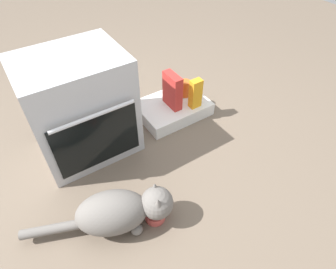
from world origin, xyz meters
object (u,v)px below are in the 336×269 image
object	(u,v)px
food_bowl	(154,215)
sauce_jar	(185,88)
juice_carton	(195,94)
cat	(120,211)
cereal_box	(172,91)
oven	(80,107)
pantry_cabinet	(173,108)

from	to	relation	value
food_bowl	sauce_jar	bearing A→B (deg)	45.25
juice_carton	cat	bearing A→B (deg)	-149.25
cereal_box	cat	bearing A→B (deg)	-139.95
cereal_box	oven	bearing A→B (deg)	176.43
sauce_jar	juice_carton	bearing A→B (deg)	-96.46
oven	cereal_box	distance (m)	0.71
oven	sauce_jar	bearing A→B (deg)	0.49
pantry_cabinet	sauce_jar	bearing A→B (deg)	11.69
pantry_cabinet	food_bowl	distance (m)	0.97
pantry_cabinet	juice_carton	bearing A→B (deg)	-45.80
pantry_cabinet	sauce_jar	world-z (taller)	sauce_jar
oven	food_bowl	xyz separation A→B (m)	(0.09, -0.77, -0.33)
cat	juice_carton	world-z (taller)	juice_carton
food_bowl	cat	world-z (taller)	cat
pantry_cabinet	cat	xyz separation A→B (m)	(-0.80, -0.68, 0.09)
pantry_cabinet	food_bowl	xyz separation A→B (m)	(-0.63, -0.75, -0.02)
sauce_jar	food_bowl	bearing A→B (deg)	-134.75
pantry_cabinet	cat	distance (m)	1.05
cat	cereal_box	distance (m)	1.02
sauce_jar	juice_carton	size ratio (longest dim) A/B	0.58
cat	oven	bearing A→B (deg)	105.20
oven	pantry_cabinet	size ratio (longest dim) A/B	1.29
oven	food_bowl	distance (m)	0.84
food_bowl	juice_carton	distance (m)	0.99
cat	cereal_box	bearing A→B (deg)	61.88
cereal_box	juice_carton	bearing A→B (deg)	-36.57
pantry_cabinet	cat	world-z (taller)	cat
food_bowl	juice_carton	bearing A→B (deg)	39.47
oven	sauce_jar	world-z (taller)	oven
pantry_cabinet	food_bowl	size ratio (longest dim) A/B	4.60
food_bowl	cat	size ratio (longest dim) A/B	0.15
oven	cat	size ratio (longest dim) A/B	0.90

